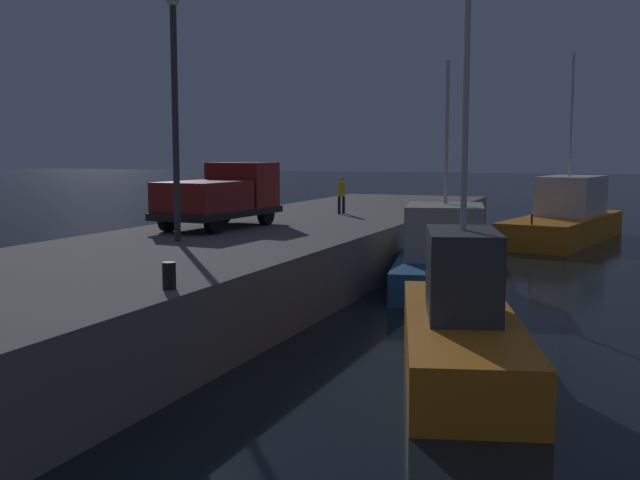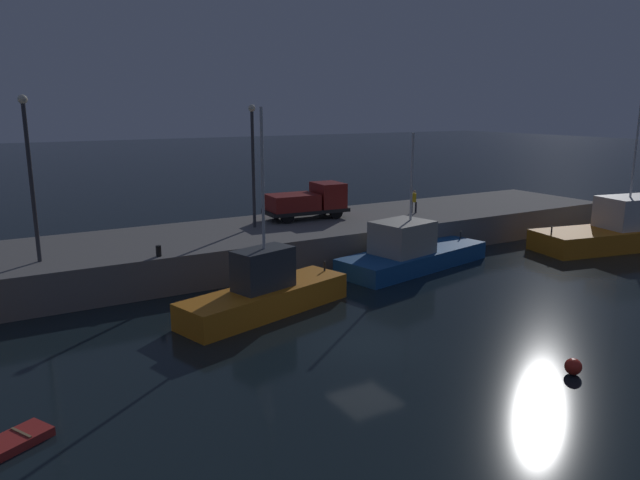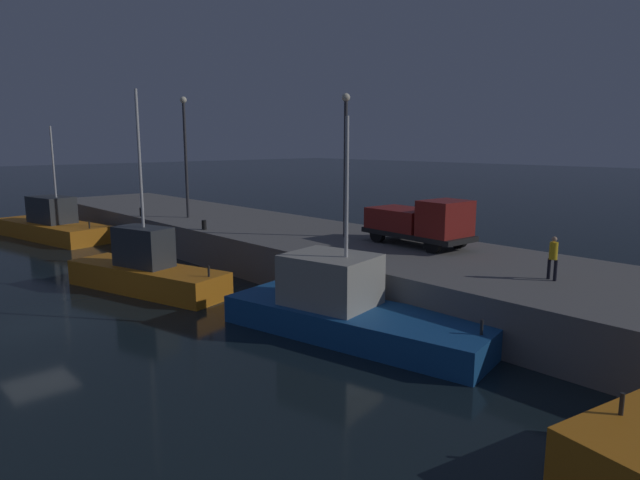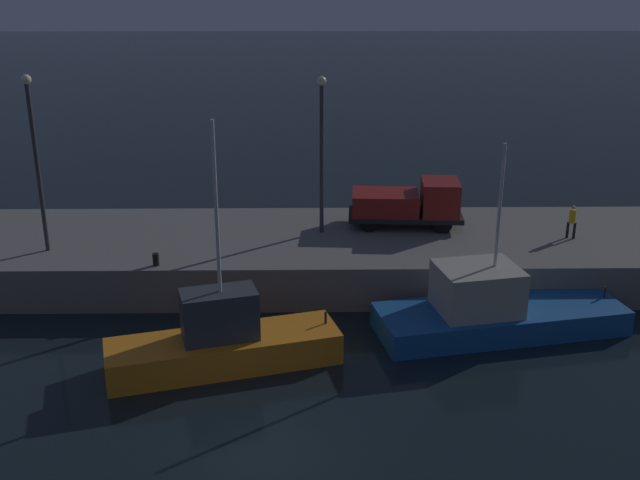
{
  "view_description": "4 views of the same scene",
  "coord_description": "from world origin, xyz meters",
  "px_view_note": "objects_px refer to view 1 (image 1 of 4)",
  "views": [
    {
      "loc": [
        -18.76,
        2.33,
        4.84
      ],
      "look_at": [
        5.24,
        11.78,
        1.89
      ],
      "focal_mm": 43.42,
      "sensor_mm": 36.0,
      "label": 1
    },
    {
      "loc": [
        -13.26,
        -18.74,
        9.56
      ],
      "look_at": [
        5.1,
        12.35,
        1.42
      ],
      "focal_mm": 33.4,
      "sensor_mm": 36.0,
      "label": 2
    },
    {
      "loc": [
        22.94,
        -5.83,
        7.16
      ],
      "look_at": [
        2.27,
        13.23,
        2.13
      ],
      "focal_mm": 30.95,
      "sensor_mm": 36.0,
      "label": 3
    },
    {
      "loc": [
        1.44,
        -20.45,
        14.57
      ],
      "look_at": [
        1.92,
        13.71,
        2.18
      ],
      "focal_mm": 42.93,
      "sensor_mm": 36.0,
      "label": 4
    }
  ],
  "objects_px": {
    "fishing_trawler_red": "(566,218)",
    "dockworker": "(341,193)",
    "fishing_boat_orange": "(444,257)",
    "lamp_post_east": "(175,97)",
    "bollard_central": "(169,276)",
    "fishing_boat_white": "(461,325)",
    "utility_truck": "(222,195)"
  },
  "relations": [
    {
      "from": "fishing_trawler_red",
      "to": "dockworker",
      "type": "distance_m",
      "value": 14.39
    },
    {
      "from": "fishing_boat_orange",
      "to": "lamp_post_east",
      "type": "distance_m",
      "value": 11.32
    },
    {
      "from": "fishing_boat_orange",
      "to": "fishing_trawler_red",
      "type": "bearing_deg",
      "value": -11.09
    },
    {
      "from": "fishing_trawler_red",
      "to": "lamp_post_east",
      "type": "xyz_separation_m",
      "value": [
        -23.14,
        10.1,
        5.25
      ]
    },
    {
      "from": "lamp_post_east",
      "to": "bollard_central",
      "type": "xyz_separation_m",
      "value": [
        -7.37,
        -4.38,
        -4.2
      ]
    },
    {
      "from": "fishing_boat_white",
      "to": "fishing_boat_orange",
      "type": "bearing_deg",
      "value": 14.24
    },
    {
      "from": "lamp_post_east",
      "to": "utility_truck",
      "type": "relative_size",
      "value": 1.31
    },
    {
      "from": "utility_truck",
      "to": "bollard_central",
      "type": "relative_size",
      "value": 10.38
    },
    {
      "from": "fishing_trawler_red",
      "to": "bollard_central",
      "type": "height_order",
      "value": "fishing_trawler_red"
    },
    {
      "from": "fishing_trawler_red",
      "to": "utility_truck",
      "type": "distance_m",
      "value": 21.76
    },
    {
      "from": "fishing_trawler_red",
      "to": "dockworker",
      "type": "relative_size",
      "value": 7.58
    },
    {
      "from": "lamp_post_east",
      "to": "bollard_central",
      "type": "height_order",
      "value": "lamp_post_east"
    },
    {
      "from": "fishing_boat_white",
      "to": "lamp_post_east",
      "type": "bearing_deg",
      "value": 68.1
    },
    {
      "from": "lamp_post_east",
      "to": "dockworker",
      "type": "relative_size",
      "value": 4.6
    },
    {
      "from": "fishing_trawler_red",
      "to": "utility_truck",
      "type": "height_order",
      "value": "fishing_trawler_red"
    },
    {
      "from": "dockworker",
      "to": "bollard_central",
      "type": "distance_m",
      "value": 19.68
    },
    {
      "from": "fishing_trawler_red",
      "to": "utility_truck",
      "type": "relative_size",
      "value": 2.16
    },
    {
      "from": "fishing_boat_white",
      "to": "dockworker",
      "type": "height_order",
      "value": "fishing_boat_white"
    },
    {
      "from": "dockworker",
      "to": "lamp_post_east",
      "type": "bearing_deg",
      "value": 174.75
    },
    {
      "from": "lamp_post_east",
      "to": "bollard_central",
      "type": "bearing_deg",
      "value": -149.28
    },
    {
      "from": "fishing_boat_orange",
      "to": "lamp_post_east",
      "type": "bearing_deg",
      "value": 135.4
    },
    {
      "from": "utility_truck",
      "to": "lamp_post_east",
      "type": "bearing_deg",
      "value": -169.19
    },
    {
      "from": "fishing_trawler_red",
      "to": "fishing_boat_orange",
      "type": "xyz_separation_m",
      "value": [
        -16.1,
        3.15,
        -0.26
      ]
    },
    {
      "from": "lamp_post_east",
      "to": "bollard_central",
      "type": "distance_m",
      "value": 9.54
    },
    {
      "from": "bollard_central",
      "to": "utility_truck",
      "type": "bearing_deg",
      "value": 23.88
    },
    {
      "from": "dockworker",
      "to": "fishing_trawler_red",
      "type": "bearing_deg",
      "value": -38.99
    },
    {
      "from": "fishing_boat_white",
      "to": "dockworker",
      "type": "bearing_deg",
      "value": 28.39
    },
    {
      "from": "lamp_post_east",
      "to": "fishing_trawler_red",
      "type": "bearing_deg",
      "value": -23.57
    },
    {
      "from": "fishing_trawler_red",
      "to": "bollard_central",
      "type": "bearing_deg",
      "value": 169.38
    },
    {
      "from": "fishing_boat_orange",
      "to": "dockworker",
      "type": "height_order",
      "value": "fishing_boat_orange"
    },
    {
      "from": "fishing_trawler_red",
      "to": "fishing_boat_white",
      "type": "height_order",
      "value": "fishing_trawler_red"
    },
    {
      "from": "dockworker",
      "to": "bollard_central",
      "type": "xyz_separation_m",
      "value": [
        -19.39,
        -3.27,
        -0.66
      ]
    }
  ]
}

